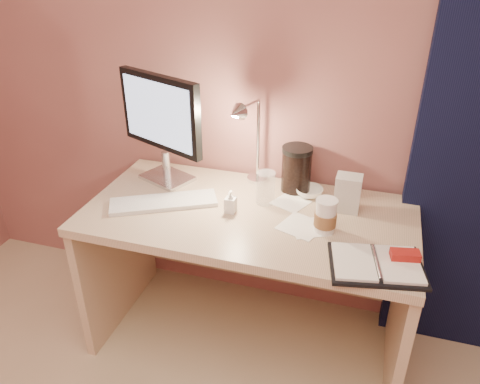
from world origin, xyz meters
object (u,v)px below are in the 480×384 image
(coffee_cup, at_px, (325,217))
(desk_lamp, at_px, (260,137))
(planner, at_px, (379,264))
(dark_jar, at_px, (296,171))
(desk, at_px, (253,246))
(monitor, at_px, (162,119))
(lotion_bottle, at_px, (231,202))
(product_box, at_px, (348,193))
(bowl, at_px, (309,192))
(keyboard, at_px, (164,202))
(clear_cup, at_px, (266,188))

(coffee_cup, relative_size, desk_lamp, 0.34)
(planner, bearing_deg, dark_jar, 118.14)
(desk, bearing_deg, monitor, 167.10)
(lotion_bottle, xyz_separation_m, dark_jar, (0.22, 0.28, 0.05))
(monitor, relative_size, planner, 1.39)
(desk, bearing_deg, product_box, 10.11)
(monitor, distance_m, dark_jar, 0.65)
(desk, bearing_deg, bowl, 33.21)
(monitor, bearing_deg, desk_lamp, 25.08)
(keyboard, xyz_separation_m, desk_lamp, (0.37, 0.24, 0.26))
(coffee_cup, bearing_deg, monitor, 163.68)
(monitor, relative_size, bowl, 4.13)
(keyboard, bearing_deg, monitor, 82.97)
(dark_jar, relative_size, product_box, 1.19)
(planner, bearing_deg, bowl, 114.92)
(coffee_cup, relative_size, bowl, 1.15)
(bowl, bearing_deg, product_box, -23.63)
(keyboard, height_order, lotion_bottle, lotion_bottle)
(monitor, relative_size, lotion_bottle, 5.11)
(coffee_cup, height_order, clear_cup, clear_cup)
(bowl, relative_size, dark_jar, 0.65)
(planner, xyz_separation_m, product_box, (-0.15, 0.37, 0.07))
(monitor, distance_m, clear_cup, 0.56)
(planner, bearing_deg, clear_cup, 135.58)
(monitor, height_order, lotion_bottle, monitor)
(bowl, bearing_deg, keyboard, -156.15)
(planner, height_order, clear_cup, clear_cup)
(planner, bearing_deg, lotion_bottle, 150.55)
(desk, xyz_separation_m, dark_jar, (0.15, 0.18, 0.32))
(lotion_bottle, bearing_deg, monitor, 152.75)
(coffee_cup, bearing_deg, keyboard, 179.42)
(desk, relative_size, monitor, 2.75)
(coffee_cup, distance_m, desk_lamp, 0.46)
(desk, xyz_separation_m, product_box, (0.39, 0.07, 0.31))
(desk, distance_m, clear_cup, 0.30)
(keyboard, xyz_separation_m, planner, (0.92, -0.18, 0.00))
(desk, relative_size, lotion_bottle, 14.03)
(desk, xyz_separation_m, bowl, (0.22, 0.15, 0.25))
(desk, distance_m, product_box, 0.50)
(desk, relative_size, product_box, 8.76)
(bowl, xyz_separation_m, desk_lamp, (-0.23, -0.02, 0.25))
(planner, distance_m, clear_cup, 0.60)
(coffee_cup, distance_m, bowl, 0.29)
(desk, relative_size, clear_cup, 9.68)
(desk, distance_m, monitor, 0.71)
(monitor, height_order, bowl, monitor)
(dark_jar, bearing_deg, coffee_cup, -60.10)
(bowl, height_order, product_box, product_box)
(monitor, bearing_deg, desk, 9.98)
(desk_lamp, bearing_deg, lotion_bottle, -88.49)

